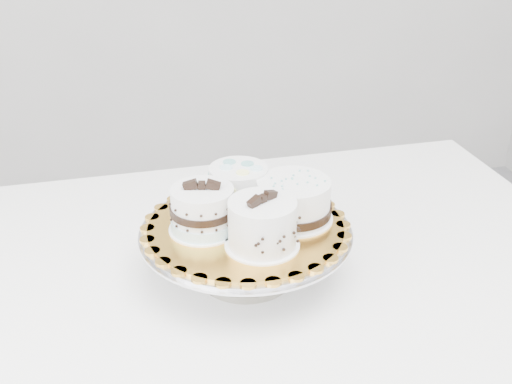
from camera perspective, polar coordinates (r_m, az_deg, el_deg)
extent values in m
cube|color=white|center=(1.12, -1.73, -7.90)|extent=(1.32, 0.89, 0.04)
cube|color=white|center=(1.82, 14.73, -7.86)|extent=(0.05, 0.05, 0.71)
cylinder|color=gray|center=(1.09, -0.88, -7.19)|extent=(0.16, 0.16, 0.01)
cylinder|color=gray|center=(1.07, -0.90, -5.59)|extent=(0.10, 0.10, 0.08)
cylinder|color=silver|center=(1.04, -0.92, -3.44)|extent=(0.34, 0.34, 0.01)
cylinder|color=silver|center=(1.05, -0.91, -3.56)|extent=(0.35, 0.35, 0.00)
cylinder|color=#C6862A|center=(1.04, -0.92, -3.10)|extent=(0.41, 0.41, 0.00)
cylinder|color=white|center=(0.99, 0.55, -4.71)|extent=(0.12, 0.12, 0.00)
cylinder|color=white|center=(0.97, 0.56, -2.80)|extent=(0.14, 0.14, 0.07)
cylinder|color=white|center=(1.03, -4.68, -3.25)|extent=(0.11, 0.11, 0.00)
cylinder|color=white|center=(1.01, -4.75, -1.48)|extent=(0.12, 0.12, 0.07)
cylinder|color=silver|center=(1.03, -4.70, -2.75)|extent=(0.10, 0.10, 0.02)
cylinder|color=black|center=(1.01, -4.75, -1.47)|extent=(0.10, 0.10, 0.01)
cylinder|color=white|center=(1.10, -1.53, -1.18)|extent=(0.11, 0.11, 0.00)
cylinder|color=white|center=(1.08, -1.55, 0.51)|extent=(0.10, 0.10, 0.07)
cylinder|color=white|center=(1.06, 3.30, -2.28)|extent=(0.13, 0.13, 0.00)
cylinder|color=white|center=(1.04, 3.35, -0.65)|extent=(0.15, 0.15, 0.07)
cylinder|color=black|center=(1.05, 3.32, -1.55)|extent=(0.13, 0.13, 0.01)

